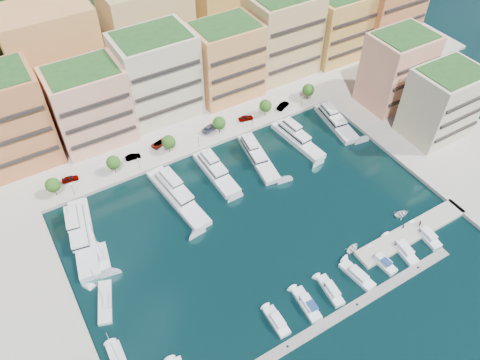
{
  "coord_description": "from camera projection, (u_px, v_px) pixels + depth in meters",
  "views": [
    {
      "loc": [
        -41.1,
        -60.15,
        90.11
      ],
      "look_at": [
        0.78,
        9.72,
        6.0
      ],
      "focal_mm": 35.0,
      "sensor_mm": 36.0,
      "label": 1
    }
  ],
  "objects": [
    {
      "name": "ground",
      "position": [
        258.0,
        222.0,
        115.32
      ],
      "size": [
        400.0,
        400.0,
        0.0
      ],
      "primitive_type": "plane",
      "color": "black",
      "rests_on": "ground"
    },
    {
      "name": "north_quay",
      "position": [
        156.0,
        95.0,
        152.32
      ],
      "size": [
        220.0,
        64.0,
        2.0
      ],
      "primitive_type": "cube",
      "color": "#9E998E",
      "rests_on": "ground"
    },
    {
      "name": "east_quay",
      "position": [
        457.0,
        154.0,
        132.72
      ],
      "size": [
        34.0,
        76.0,
        2.0
      ],
      "primitive_type": "cube",
      "color": "#9E998E",
      "rests_on": "ground"
    },
    {
      "name": "hillside",
      "position": [
        105.0,
        32.0,
        180.96
      ],
      "size": [
        240.0,
        40.0,
        58.0
      ],
      "primitive_type": "cube",
      "color": "#1F3917",
      "rests_on": "ground"
    },
    {
      "name": "south_pontoon",
      "position": [
        323.0,
        326.0,
        96.35
      ],
      "size": [
        72.0,
        2.2,
        0.35
      ],
      "primitive_type": "cube",
      "color": "gray",
      "rests_on": "ground"
    },
    {
      "name": "finger_pier",
      "position": [
        411.0,
        233.0,
        112.93
      ],
      "size": [
        32.0,
        5.0,
        2.0
      ],
      "primitive_type": "cube",
      "color": "#9E998E",
      "rests_on": "ground"
    },
    {
      "name": "apartment_1",
      "position": [
        7.0,
        121.0,
        120.33
      ],
      "size": [
        20.0,
        16.5,
        26.8
      ],
      "color": "#B5683C",
      "rests_on": "north_quay"
    },
    {
      "name": "apartment_2",
      "position": [
        90.0,
        106.0,
        128.08
      ],
      "size": [
        20.0,
        15.5,
        22.8
      ],
      "color": "#ECAC83",
      "rests_on": "north_quay"
    },
    {
      "name": "apartment_3",
      "position": [
        157.0,
        75.0,
        135.71
      ],
      "size": [
        22.0,
        16.5,
        25.8
      ],
      "color": "beige",
      "rests_on": "north_quay"
    },
    {
      "name": "apartment_4",
      "position": [
        226.0,
        60.0,
        143.1
      ],
      "size": [
        20.0,
        15.5,
        23.8
      ],
      "color": "#DF8853",
      "rests_on": "north_quay"
    },
    {
      "name": "apartment_5",
      "position": [
        282.0,
        35.0,
        151.09
      ],
      "size": [
        22.0,
        16.5,
        26.8
      ],
      "color": "tan",
      "rests_on": "north_quay"
    },
    {
      "name": "apartment_6",
      "position": [
        338.0,
        26.0,
        159.2
      ],
      "size": [
        20.0,
        15.5,
        22.8
      ],
      "color": "#DCA950",
      "rests_on": "north_quay"
    },
    {
      "name": "apartment_7",
      "position": [
        387.0,
        11.0,
        164.44
      ],
      "size": [
        22.0,
        16.5,
        24.8
      ],
      "color": "#B5683C",
      "rests_on": "north_quay"
    },
    {
      "name": "apartment_east_a",
      "position": [
        397.0,
        69.0,
        140.58
      ],
      "size": [
        18.0,
        14.5,
        22.8
      ],
      "color": "#ECAC83",
      "rests_on": "east_quay"
    },
    {
      "name": "apartment_east_b",
      "position": [
        442.0,
        103.0,
        130.56
      ],
      "size": [
        18.0,
        14.5,
        20.8
      ],
      "color": "beige",
      "rests_on": "east_quay"
    },
    {
      "name": "backblock_1",
      "position": [
        55.0,
        56.0,
        139.04
      ],
      "size": [
        26.0,
        18.0,
        30.0
      ],
      "primitive_type": "cube",
      "color": "#DF8853",
      "rests_on": "north_quay"
    },
    {
      "name": "backblock_2",
      "position": [
        148.0,
        30.0,
        149.77
      ],
      "size": [
        26.0,
        18.0,
        30.0
      ],
      "primitive_type": "cube",
      "color": "tan",
      "rests_on": "north_quay"
    },
    {
      "name": "backblock_3",
      "position": [
        229.0,
        8.0,
        160.5
      ],
      "size": [
        26.0,
        18.0,
        30.0
      ],
      "primitive_type": "cube",
      "color": "#DCA950",
      "rests_on": "north_quay"
    },
    {
      "name": "tree_0",
      "position": [
        53.0,
        185.0,
        117.6
      ],
      "size": [
        3.8,
        3.8,
        5.65
      ],
      "color": "#473323",
      "rests_on": "north_quay"
    },
    {
      "name": "tree_1",
      "position": [
        113.0,
        162.0,
        123.32
      ],
      "size": [
        3.8,
        3.8,
        5.65
      ],
      "color": "#473323",
      "rests_on": "north_quay"
    },
    {
      "name": "tree_2",
      "position": [
        169.0,
        142.0,
        129.04
      ],
      "size": [
        3.8,
        3.8,
        5.65
      ],
      "color": "#473323",
      "rests_on": "north_quay"
    },
    {
      "name": "tree_3",
      "position": [
        219.0,
        123.0,
        134.76
      ],
      "size": [
        3.8,
        3.8,
        5.65
      ],
      "color": "#473323",
      "rests_on": "north_quay"
    },
    {
      "name": "tree_4",
      "position": [
        266.0,
        106.0,
        140.49
      ],
      "size": [
        3.8,
        3.8,
        5.65
      ],
      "color": "#473323",
      "rests_on": "north_quay"
    },
    {
      "name": "tree_5",
      "position": [
        308.0,
        90.0,
        146.21
      ],
      "size": [
        3.8,
        3.8,
        5.65
      ],
      "color": "#473323",
      "rests_on": "north_quay"
    },
    {
      "name": "lamppost_0",
      "position": [
        72.0,
        187.0,
        118.31
      ],
      "size": [
        0.3,
        0.3,
        4.2
      ],
      "color": "black",
      "rests_on": "north_quay"
    },
    {
      "name": "lamppost_1",
      "position": [
        138.0,
        162.0,
        124.75
      ],
      "size": [
        0.3,
        0.3,
        4.2
      ],
      "color": "black",
      "rests_on": "north_quay"
    },
    {
      "name": "lamppost_2",
      "position": [
        198.0,
        139.0,
        131.19
      ],
      "size": [
        0.3,
        0.3,
        4.2
      ],
      "color": "black",
      "rests_on": "north_quay"
    },
    {
      "name": "lamppost_3",
      "position": [
        253.0,
        119.0,
        137.63
      ],
      "size": [
        0.3,
        0.3,
        4.2
      ],
      "color": "black",
      "rests_on": "north_quay"
    },
    {
      "name": "lamppost_4",
      "position": [
        302.0,
        100.0,
        144.07
      ],
      "size": [
        0.3,
        0.3,
        4.2
      ],
      "color": "black",
      "rests_on": "north_quay"
    },
    {
      "name": "yacht_0",
      "position": [
        82.0,
        233.0,
        111.45
      ],
      "size": [
        9.09,
        24.66,
        7.3
      ],
      "color": "silver",
      "rests_on": "ground"
    },
    {
      "name": "yacht_2",
      "position": [
        176.0,
        194.0,
        120.32
      ],
      "size": [
        7.29,
        24.52,
        7.3
      ],
      "color": "silver",
      "rests_on": "ground"
    },
    {
      "name": "yacht_3",
      "position": [
        215.0,
        170.0,
        126.39
      ],
      "size": [
        4.85,
        18.65,
        7.3
      ],
      "color": "silver",
      "rests_on": "ground"
    },
    {
      "name": "yacht_4",
      "position": [
        257.0,
        155.0,
        130.61
      ],
      "size": [
        7.6,
        20.84,
        7.3
      ],
      "color": "silver",
      "rests_on": "ground"
    },
    {
      "name": "yacht_5",
      "position": [
        296.0,
        138.0,
        135.72
      ],
      "size": [
        5.92,
        19.82,
        7.3
      ],
      "color": "silver",
      "rests_on": "ground"
    },
    {
      "name": "yacht_6",
      "position": [
        335.0,
        120.0,
        141.22
      ],
      "size": [
        7.49,
        19.13,
        7.3
      ],
      "color": "silver",
      "rests_on": "ground"
    },
    {
      "name": "cruiser_3",
      "position": [
        277.0,
        322.0,
        96.37
      ],
      "size": [
        2.71,
        7.15,
        2.55
      ],
      "color": "white",
      "rests_on": "ground"
    },
    {
      "name": "cruiser_4",
      "position": [
        307.0,
        304.0,
        99.07
      ],
      "size": [
        3.31,
        8.67,
        2.66
      ],
      "color": "white",
      "rests_on": "ground"
    },
    {
      "name": "cruiser_5",
      "position": [
        331.0,
        291.0,
        101.4
      ],
      "size": [
        3.19,
        8.15,
        2.55
      ],
      "color": "white",
      "rests_on": "ground"
    },
    {
      "name": "cruiser_6",
      "position": [
        357.0,
        275.0,
        104.08
      ],
      "size": [
        3.82,
        9.03,
        2.55
      ],
      "color": "white",
      "rests_on": "ground"
    },
    {
      "name": "cruiser_7",
      "position": [
        382.0,
        261.0,
        106.64
      ],
      "size": [
        2.96,
        8.0,
        2.66
      ],
      "color": "white",
      "rests_on": "ground"
    },
    {
      "name": "cruiser_8",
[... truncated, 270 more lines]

